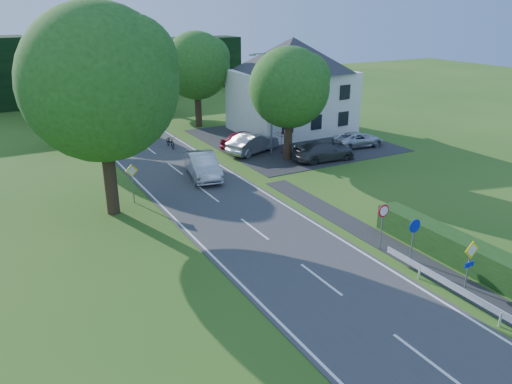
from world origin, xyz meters
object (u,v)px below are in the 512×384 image
streetlight (270,99)px  moving_car (203,165)px  parked_car_silver_a (253,143)px  parasol (282,143)px  motorcycle (170,141)px  parked_car_silver_b (358,139)px  parked_car_red (245,140)px  parked_car_grey (324,151)px

streetlight → moving_car: bearing=-159.1°
parked_car_silver_a → parasol: size_ratio=2.38×
motorcycle → parked_car_silver_a: parked_car_silver_a is taller
parked_car_silver_a → parked_car_silver_b: 9.09m
motorcycle → parked_car_red: size_ratio=0.42×
motorcycle → parked_car_silver_b: parked_car_silver_b is taller
moving_car → parked_car_red: size_ratio=1.13×
streetlight → motorcycle: (-6.26, 5.86, -3.92)m
motorcycle → parked_car_grey: parked_car_grey is taller
motorcycle → parked_car_silver_b: size_ratio=0.43×
parked_car_silver_a → parasol: parasol is taller
streetlight → parked_car_silver_a: 3.89m
moving_car → parked_car_silver_a: bearing=42.7°
parked_car_grey → streetlight: bearing=43.2°
parked_car_silver_b → parasol: (-6.82, 1.19, 0.30)m
parked_car_silver_b → parasol: parasol is taller
parked_car_grey → parked_car_red: bearing=37.4°
streetlight → moving_car: streetlight is taller
parked_car_silver_a → parasol: (1.86, -1.50, 0.12)m
parasol → parked_car_silver_a: bearing=141.0°
parked_car_red → parked_car_grey: (3.74, -5.87, -0.04)m
parked_car_red → parasol: bearing=-165.1°
moving_car → parked_car_silver_a: 7.04m
moving_car → parked_car_silver_b: moving_car is taller
parked_car_red → parasol: (1.82, -2.87, 0.14)m
streetlight → moving_car: size_ratio=1.56×
moving_car → parked_car_silver_a: (6.00, 3.68, -0.04)m
parked_car_silver_a → parked_car_silver_b: parked_car_silver_a is taller
parked_car_silver_a → parasol: bearing=-150.4°
parked_car_red → parasol: parasol is taller
moving_car → motorcycle: size_ratio=2.69×
motorcycle → parked_car_red: bearing=-32.7°
motorcycle → moving_car: bearing=-94.3°
motorcycle → streetlight: bearing=-42.4°
motorcycle → parasol: parasol is taller
parked_car_silver_b → parasol: 6.93m
motorcycle → parked_car_silver_b: 15.85m
parasol → parked_car_silver_b: bearing=-9.9°
moving_car → parked_car_silver_a: size_ratio=1.06×
motorcycle → parasol: 9.55m
parked_car_silver_b → parked_car_silver_a: bearing=78.9°
motorcycle → parked_car_red: (5.29, -3.49, 0.27)m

